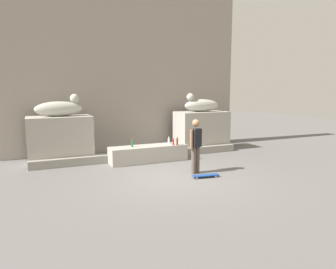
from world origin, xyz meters
The scene contains 14 objects.
ground_plane centered at (0.00, 0.00, 0.00)m, with size 40.00×40.00×0.00m, color #605E5B.
facade_wall centered at (0.00, 4.65, 3.41)m, with size 10.06×0.60×6.82m, color gray.
pedestal_left centered at (-2.86, 3.28, 0.82)m, with size 2.17×1.15×1.63m, color #A39E93.
pedestal_right centered at (2.86, 3.28, 0.82)m, with size 2.17×1.15×1.63m, color #A39E93.
statue_reclining_left centered at (-2.82, 3.29, 1.92)m, with size 1.62×0.63×0.78m.
statue_reclining_right centered at (2.82, 3.28, 1.92)m, with size 1.60×0.57×0.78m.
ledge_block centered at (0.00, 2.10, 0.29)m, with size 2.78×0.74×0.58m, color #A39E93.
skater centered at (0.79, 0.07, 0.92)m, with size 0.50×0.33×1.67m.
skateboard centered at (0.82, -0.48, 0.06)m, with size 0.82×0.30×0.08m.
bottle_brown centered at (1.00, 1.81, 0.71)m, with size 0.07×0.07×0.31m.
bottle_green centered at (-0.60, 2.09, 0.69)m, with size 0.06×0.06×0.27m.
bottle_red centered at (0.86, 1.85, 0.69)m, with size 0.06×0.06×0.27m.
bottle_clear centered at (0.86, 2.24, 0.68)m, with size 0.08×0.08×0.26m.
stair_step centered at (0.00, 2.69, 0.14)m, with size 7.89×0.50×0.28m, color gray.
Camera 1 is at (-3.75, -8.03, 2.57)m, focal length 32.92 mm.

